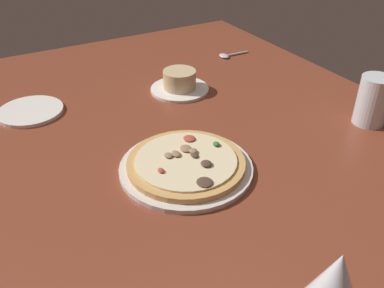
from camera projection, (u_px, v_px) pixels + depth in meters
dining_table at (197, 151)px, 93.13cm from camera, size 150.00×110.00×4.00cm
pizza_main at (186, 165)px, 83.26cm from camera, size 26.76×26.76×3.34cm
ramekin_on_saucer at (180, 83)px, 113.32cm from camera, size 15.88×15.88×5.78cm
wine_glass_far at (334, 286)px, 46.58cm from camera, size 7.27×7.27×16.37cm
water_glass at (372, 104)px, 97.09cm from camera, size 7.33×7.33×11.68cm
side_plate at (30, 111)px, 103.66cm from camera, size 15.90×15.90×0.90cm
spoon at (227, 55)px, 135.55cm from camera, size 4.10×10.58×1.00cm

